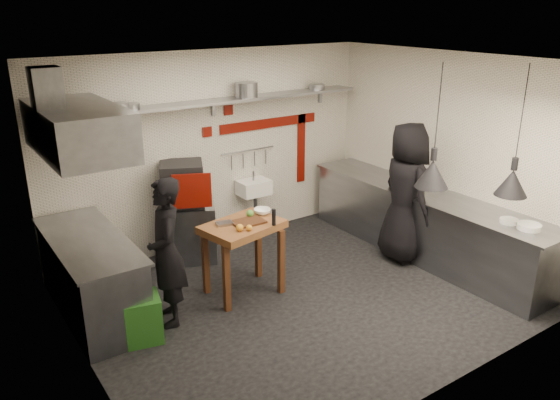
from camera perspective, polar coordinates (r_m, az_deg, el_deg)
floor at (r=6.76m, az=2.05°, el=-10.10°), size 5.00×5.00×0.00m
ceiling at (r=5.89m, az=2.39°, el=14.23°), size 5.00×5.00×0.00m
wall_back at (r=7.90m, az=-6.95°, el=5.21°), size 5.00×0.04×2.80m
wall_front at (r=4.79m, az=17.42°, el=-5.45°), size 5.00×0.04×2.80m
wall_left at (r=5.19m, az=-20.59°, el=-3.85°), size 0.04×4.20×2.80m
wall_right at (r=7.88m, az=17.01°, el=4.45°), size 0.04×4.20×2.80m
red_band_horiz at (r=8.29m, az=-1.10°, el=8.03°), size 1.70×0.02×0.14m
red_band_vert at (r=8.73m, az=2.22°, el=5.40°), size 0.14×0.02×1.10m
red_tile_a at (r=7.88m, az=-5.42°, el=9.33°), size 0.14×0.02×0.14m
red_tile_b at (r=7.77m, az=-7.62°, el=7.07°), size 0.14×0.02×0.14m
back_shelf at (r=7.59m, az=-6.53°, el=10.20°), size 4.60×0.34×0.04m
shelf_bracket_left at (r=7.08m, az=-20.85°, el=7.53°), size 0.04×0.06×0.24m
shelf_bracket_mid at (r=7.74m, az=-7.03°, el=9.61°), size 0.04×0.06×0.24m
shelf_bracket_right at (r=8.77m, az=4.20°, el=10.90°), size 0.04×0.06×0.24m
pan_far_left at (r=7.05m, az=-16.49°, el=9.33°), size 0.31×0.31×0.09m
pan_mid_left at (r=7.10m, az=-15.40°, el=9.41°), size 0.31×0.31×0.07m
stock_pot at (r=7.80m, az=-3.52°, el=11.44°), size 0.40×0.40×0.20m
pan_right at (r=8.52m, az=3.87°, el=11.73°), size 0.30×0.30×0.08m
oven_stand at (r=7.70m, az=-9.53°, el=-3.18°), size 0.93×0.90×0.80m
combi_oven at (r=7.47m, az=-10.18°, el=1.70°), size 0.72×0.70×0.58m
oven_door at (r=7.15m, az=-9.18°, el=0.95°), size 0.47×0.23×0.46m
oven_glass at (r=7.17m, az=-8.84°, el=1.02°), size 0.32×0.16×0.34m
hand_sink at (r=8.18m, az=-2.77°, el=1.33°), size 0.46×0.34×0.22m
sink_tap at (r=8.13m, az=-2.80°, el=2.53°), size 0.03×0.03×0.14m
sink_drain at (r=8.30m, az=-2.58°, el=-1.62°), size 0.06×0.06×0.66m
utensil_rail at (r=8.15m, az=-3.36°, el=5.19°), size 0.90×0.02×0.02m
counter_right at (r=7.92m, az=14.72°, el=-2.53°), size 0.70×3.80×0.90m
counter_right_top at (r=7.76m, az=15.02°, el=0.65°), size 0.76×3.90×0.03m
plate_stack at (r=6.89m, az=24.58°, el=-2.54°), size 0.32×0.32×0.07m
small_bowl_right at (r=6.99m, az=22.81°, el=-2.04°), size 0.28×0.28×0.05m
counter_left at (r=6.59m, az=-19.03°, el=-7.69°), size 0.70×1.90×0.90m
counter_left_top at (r=6.39m, az=-19.49°, el=-3.99°), size 0.76×2.00×0.03m
extractor_hood at (r=6.04m, az=-20.37°, el=6.91°), size 0.78×1.60×0.50m
hood_duct at (r=5.92m, az=-23.19°, el=10.27°), size 0.28×0.28×0.50m
green_bin at (r=6.06m, az=-14.18°, el=-11.89°), size 0.46×0.46×0.50m
prep_table at (r=6.67m, az=-3.86°, el=-6.11°), size 1.03×0.81×0.92m
cutting_board at (r=6.49m, az=-3.35°, el=-2.30°), size 0.39×0.28×0.02m
pepper_mill at (r=6.38m, az=-0.65°, el=-1.81°), size 0.06×0.06×0.20m
lemon_a at (r=6.26m, az=-4.23°, el=-2.90°), size 0.12×0.12×0.09m
lemon_b at (r=6.26m, az=-3.25°, el=-2.91°), size 0.09×0.09×0.07m
veg_ball at (r=6.64m, az=-3.17°, el=-1.42°), size 0.11×0.11×0.09m
steel_tray at (r=6.46m, az=-5.83°, el=-2.45°), size 0.23×0.18×0.03m
bowl at (r=6.75m, az=-1.87°, el=-1.20°), size 0.21×0.21×0.07m
heat_lamp_near at (r=6.23m, az=16.06°, el=7.35°), size 0.43×0.43×1.38m
heat_lamp_far at (r=6.44m, az=23.75°, el=6.53°), size 0.42×0.42×1.45m
chef_left at (r=6.05m, az=-11.76°, el=-5.40°), size 0.56×0.70×1.68m
chef_right at (r=7.57m, az=13.00°, el=0.74°), size 0.83×1.07×1.93m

